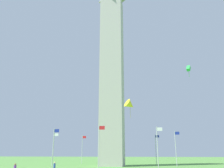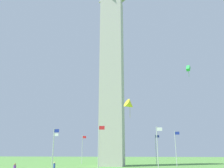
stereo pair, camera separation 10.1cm
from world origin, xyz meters
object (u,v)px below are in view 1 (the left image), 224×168
kite_green_box (189,68)px  obelisk_monument (112,64)px  flagpole_e (120,148)px  flagpole_se (82,148)px  flagpole_w (99,145)px  flagpole_nw (158,146)px  flagpole_s (54,147)px  flagpole_n (176,147)px  kite_yellow_delta (130,105)px  person_blue_shirt (54,168)px  flagpole_ne (156,148)px  flagpole_sw (53,146)px

kite_green_box → obelisk_monument: bearing=123.4°
flagpole_e → flagpole_se: same height
flagpole_w → flagpole_nw: 11.01m
flagpole_w → kite_green_box: size_ratio=4.35×
obelisk_monument → flagpole_s: size_ratio=6.50×
flagpole_n → flagpole_nw: same height
obelisk_monument → flagpole_e: 25.14m
obelisk_monument → flagpole_s: bearing=180.0°
flagpole_se → flagpole_s: 11.01m
flagpole_nw → kite_yellow_delta: 12.40m
obelisk_monument → kite_green_box: size_ratio=28.25×
flagpole_se → flagpole_w: same height
obelisk_monument → person_blue_shirt: size_ratio=30.16×
flagpole_s → flagpole_ne: bearing=22.5°
flagpole_s → flagpole_w: bearing=-45.0°
person_blue_shirt → kite_yellow_delta: kite_yellow_delta is taller
flagpole_se → flagpole_s: same height
obelisk_monument → kite_yellow_delta: bearing=-73.2°
flagpole_sw → flagpole_n: bearing=22.5°
flagpole_sw → kite_yellow_delta: 20.03m
flagpole_w → flagpole_nw: bearing=22.5°
flagpole_ne → flagpole_nw: bearing=-90.0°
flagpole_n → kite_green_box: bearing=-88.9°
flagpole_e → kite_green_box: size_ratio=4.35×
flagpole_n → flagpole_w: bearing=-135.0°
flagpole_w → flagpole_se: bearing=112.5°
flagpole_nw → kite_yellow_delta: (-4.09, -10.20, 5.74)m
flagpole_sw → flagpole_w: same height
flagpole_n → kite_green_box: kite_green_box is taller
flagpole_nw → flagpole_ne: bearing=90.0°
flagpole_ne → person_blue_shirt: bearing=-115.8°
flagpole_n → person_blue_shirt: bearing=-132.3°
flagpole_ne → flagpole_n: bearing=-67.5°
flagpole_s → flagpole_sw: size_ratio=1.00×
person_blue_shirt → obelisk_monument: bearing=-22.7°
obelisk_monument → flagpole_n: bearing=0.0°
flagpole_ne → flagpole_s: bearing=-157.5°
flagpole_s → kite_yellow_delta: (20.47, -20.38, 5.74)m
obelisk_monument → kite_yellow_delta: size_ratio=17.18×
flagpole_ne → person_blue_shirt: size_ratio=4.64×
flagpole_w → kite_yellow_delta: size_ratio=2.64×
flagpole_nw → kite_yellow_delta: bearing=-111.8°
flagpole_w → kite_green_box: (14.81, -8.19, 10.38)m
flagpole_se → kite_yellow_delta: (16.26, -30.55, 5.74)m
flagpole_s → flagpole_nw: size_ratio=1.00×
flagpole_se → flagpole_w: size_ratio=1.00×
obelisk_monument → kite_green_box: obelisk_monument is taller
flagpole_s → person_blue_shirt: (9.31, -21.37, -3.39)m
flagpole_n → kite_yellow_delta: size_ratio=2.64×
person_blue_shirt → flagpole_n: bearing=-51.8°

